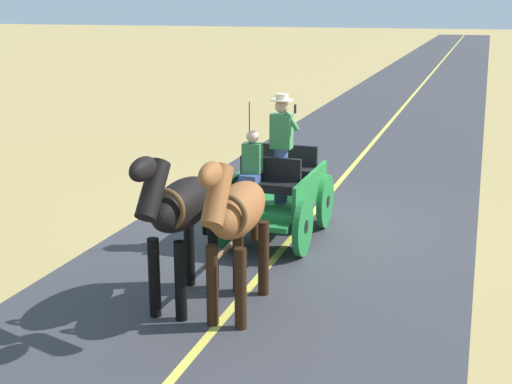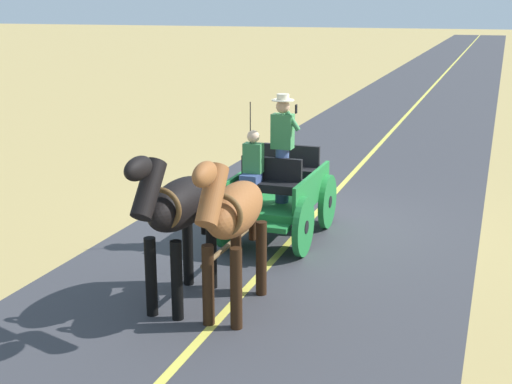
% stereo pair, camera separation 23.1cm
% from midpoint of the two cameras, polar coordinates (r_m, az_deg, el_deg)
% --- Properties ---
extents(ground_plane, '(200.00, 200.00, 0.00)m').
position_cam_midpoint_polar(ground_plane, '(12.88, 4.72, -2.53)').
color(ground_plane, tan).
extents(road_surface, '(6.02, 160.00, 0.01)m').
position_cam_midpoint_polar(road_surface, '(12.88, 4.72, -2.51)').
color(road_surface, '#38383D').
rests_on(road_surface, ground).
extents(road_centre_stripe, '(0.12, 160.00, 0.00)m').
position_cam_midpoint_polar(road_centre_stripe, '(12.88, 4.72, -2.49)').
color(road_centre_stripe, '#DBCC4C').
rests_on(road_centre_stripe, road_surface).
extents(horse_drawn_carriage, '(1.43, 4.50, 2.50)m').
position_cam_midpoint_polar(horse_drawn_carriage, '(11.82, 2.36, 0.00)').
color(horse_drawn_carriage, '#1E7233').
rests_on(horse_drawn_carriage, ground).
extents(horse_near_side, '(0.63, 2.13, 2.21)m').
position_cam_midpoint_polar(horse_near_side, '(8.80, -1.15, -1.87)').
color(horse_near_side, brown).
rests_on(horse_near_side, ground).
extents(horse_off_side, '(0.58, 2.13, 2.21)m').
position_cam_midpoint_polar(horse_off_side, '(9.10, -5.69, -1.38)').
color(horse_off_side, black).
rests_on(horse_off_side, ground).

